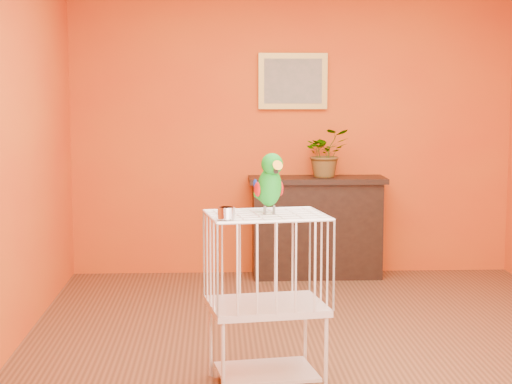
{
  "coord_description": "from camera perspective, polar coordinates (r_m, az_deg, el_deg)",
  "views": [
    {
      "loc": [
        -0.69,
        -5.49,
        1.68
      ],
      "look_at": [
        -0.47,
        -0.75,
        1.11
      ],
      "focal_mm": 60.0,
      "sensor_mm": 36.0,
      "label": 1
    }
  ],
  "objects": [
    {
      "name": "ground",
      "position": [
        5.78,
        4.39,
        -10.02
      ],
      "size": [
        4.5,
        4.5,
        0.0
      ],
      "primitive_type": "plane",
      "color": "brown",
      "rests_on": "ground"
    },
    {
      "name": "room_shell",
      "position": [
        5.53,
        4.54,
        5.88
      ],
      "size": [
        4.5,
        4.5,
        4.5
      ],
      "color": "#DC5D14",
      "rests_on": "ground"
    },
    {
      "name": "birdcage",
      "position": [
        4.85,
        0.71,
        -7.04
      ],
      "size": [
        0.71,
        0.58,
        0.98
      ],
      "rotation": [
        0.0,
        0.0,
        0.16
      ],
      "color": "silver",
      "rests_on": "ground"
    },
    {
      "name": "potted_plant",
      "position": [
        7.65,
        4.65,
        2.28
      ],
      "size": [
        0.46,
        0.5,
        0.34
      ],
      "primitive_type": "imported",
      "rotation": [
        0.0,
        0.0,
        0.19
      ],
      "color": "#26722D",
      "rests_on": "console_cabinet"
    },
    {
      "name": "parrot",
      "position": [
        4.76,
        0.91,
        0.63
      ],
      "size": [
        0.18,
        0.31,
        0.35
      ],
      "rotation": [
        0.0,
        0.0,
        0.31
      ],
      "color": "#59544C",
      "rests_on": "birdcage"
    },
    {
      "name": "console_cabinet",
      "position": [
        7.68,
        4.05,
        -2.34
      ],
      "size": [
        1.21,
        0.44,
        0.9
      ],
      "color": "black",
      "rests_on": "ground"
    },
    {
      "name": "feed_cup",
      "position": [
        4.55,
        -1.99,
        -1.42
      ],
      "size": [
        0.09,
        0.09,
        0.06
      ],
      "primitive_type": "cylinder",
      "color": "silver",
      "rests_on": "birdcage"
    },
    {
      "name": "framed_picture",
      "position": [
        7.74,
        2.48,
        7.4
      ],
      "size": [
        0.62,
        0.04,
        0.5
      ],
      "color": "#B49540",
      "rests_on": "room_shell"
    }
  ]
}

